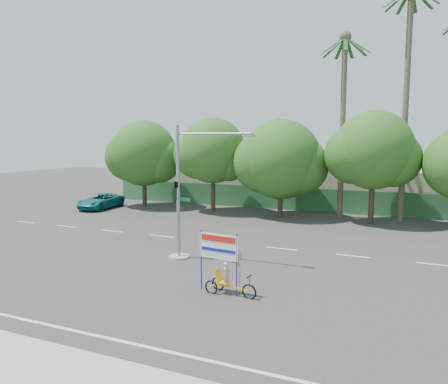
% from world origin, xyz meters
% --- Properties ---
extents(ground, '(120.00, 120.00, 0.00)m').
position_xyz_m(ground, '(0.00, 0.00, 0.00)').
color(ground, '#33302D').
rests_on(ground, ground).
extents(sidewalk_near, '(50.00, 2.40, 0.12)m').
position_xyz_m(sidewalk_near, '(0.00, -7.50, 0.06)').
color(sidewalk_near, gray).
rests_on(sidewalk_near, ground).
extents(fence, '(38.00, 0.08, 2.00)m').
position_xyz_m(fence, '(0.00, 21.50, 1.00)').
color(fence, '#336B3D').
rests_on(fence, ground).
extents(building_left, '(12.00, 8.00, 4.00)m').
position_xyz_m(building_left, '(-10.00, 26.00, 2.00)').
color(building_left, beige).
rests_on(building_left, ground).
extents(building_right, '(14.00, 8.00, 3.60)m').
position_xyz_m(building_right, '(8.00, 26.00, 1.80)').
color(building_right, beige).
rests_on(building_right, ground).
extents(tree_far_left, '(7.14, 6.00, 7.96)m').
position_xyz_m(tree_far_left, '(-14.05, 18.00, 4.76)').
color(tree_far_left, '#473828').
rests_on(tree_far_left, ground).
extents(tree_left, '(6.66, 5.60, 8.07)m').
position_xyz_m(tree_left, '(-7.05, 18.00, 5.06)').
color(tree_left, '#473828').
rests_on(tree_left, ground).
extents(tree_center, '(7.62, 6.40, 7.85)m').
position_xyz_m(tree_center, '(-1.05, 18.00, 4.47)').
color(tree_center, '#473828').
rests_on(tree_center, ground).
extents(tree_right, '(6.90, 5.80, 8.36)m').
position_xyz_m(tree_right, '(5.95, 18.00, 5.24)').
color(tree_right, '#473828').
rests_on(tree_right, ground).
extents(palm_tall, '(3.73, 3.79, 17.45)m').
position_xyz_m(palm_tall, '(8.00, 19.50, 10.46)').
color(palm_tall, '#70604C').
rests_on(palm_tall, ground).
extents(palm_short, '(3.73, 3.79, 14.45)m').
position_xyz_m(palm_short, '(3.50, 19.50, 8.86)').
color(palm_short, '#70604C').
rests_on(palm_short, ground).
extents(traffic_signal, '(4.72, 1.10, 7.00)m').
position_xyz_m(traffic_signal, '(-2.20, 3.98, 2.92)').
color(traffic_signal, gray).
rests_on(traffic_signal, ground).
extents(trike_billboard, '(2.62, 0.74, 2.59)m').
position_xyz_m(trike_billboard, '(1.86, -0.02, 1.04)').
color(trike_billboard, black).
rests_on(trike_billboard, ground).
extents(pickup_truck, '(2.58, 5.07, 1.37)m').
position_xyz_m(pickup_truck, '(-17.05, 15.48, 0.69)').
color(pickup_truck, '#106C70').
rests_on(pickup_truck, ground).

